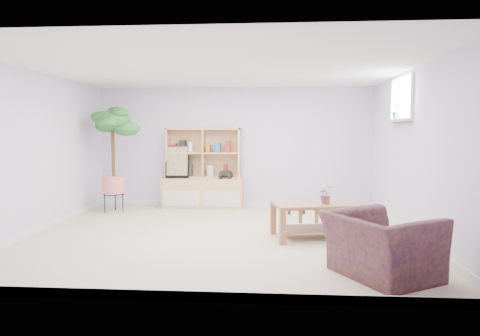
# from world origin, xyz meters

# --- Properties ---
(floor) EXTENTS (5.50, 5.00, 0.01)m
(floor) POSITION_xyz_m (0.00, 0.00, 0.00)
(floor) COLOR beige
(floor) RESTS_ON ground
(ceiling) EXTENTS (5.50, 5.00, 0.01)m
(ceiling) POSITION_xyz_m (0.00, 0.00, 2.40)
(ceiling) COLOR white
(ceiling) RESTS_ON walls
(walls) EXTENTS (5.51, 5.01, 2.40)m
(walls) POSITION_xyz_m (0.00, 0.00, 1.20)
(walls) COLOR #E1D1FF
(walls) RESTS_ON floor
(baseboard) EXTENTS (5.50, 5.00, 0.10)m
(baseboard) POSITION_xyz_m (0.00, 0.00, 0.05)
(baseboard) COLOR white
(baseboard) RESTS_ON floor
(window) EXTENTS (0.10, 0.98, 0.68)m
(window) POSITION_xyz_m (2.73, 0.60, 2.00)
(window) COLOR white
(window) RESTS_ON walls
(window_sill) EXTENTS (0.14, 1.00, 0.04)m
(window_sill) POSITION_xyz_m (2.67, 0.60, 1.68)
(window_sill) COLOR white
(window_sill) RESTS_ON walls
(storage_unit) EXTENTS (1.58, 0.53, 1.58)m
(storage_unit) POSITION_xyz_m (-0.60, 2.24, 0.79)
(storage_unit) COLOR tan
(storage_unit) RESTS_ON floor
(poster) EXTENTS (0.47, 0.12, 0.64)m
(poster) POSITION_xyz_m (-1.11, 2.20, 0.91)
(poster) COLOR yellow
(poster) RESTS_ON storage_unit
(toy_truck) EXTENTS (0.35, 0.27, 0.17)m
(toy_truck) POSITION_xyz_m (-0.14, 2.17, 0.68)
(toy_truck) COLOR black
(toy_truck) RESTS_ON storage_unit
(coffee_table) EXTENTS (1.34, 0.91, 0.50)m
(coffee_table) POSITION_xyz_m (1.40, -0.08, 0.25)
(coffee_table) COLOR brown
(coffee_table) RESTS_ON floor
(table_plant) EXTENTS (0.25, 0.23, 0.25)m
(table_plant) POSITION_xyz_m (1.51, -0.14, 0.63)
(table_plant) COLOR #2D642B
(table_plant) RESTS_ON coffee_table
(floor_tree) EXTENTS (0.90, 0.90, 1.99)m
(floor_tree) POSITION_xyz_m (-2.19, 1.63, 0.99)
(floor_tree) COLOR #1F5B21
(floor_tree) RESTS_ON floor
(armchair) EXTENTS (1.28, 1.32, 0.75)m
(armchair) POSITION_xyz_m (1.87, -1.70, 0.38)
(armchair) COLOR #151736
(armchair) RESTS_ON floor
(sill_plant) EXTENTS (0.17, 0.15, 0.25)m
(sill_plant) POSITION_xyz_m (2.67, 0.66, 1.83)
(sill_plant) COLOR #1F5B21
(sill_plant) RESTS_ON window_sill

